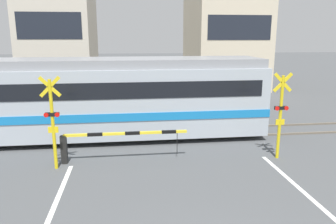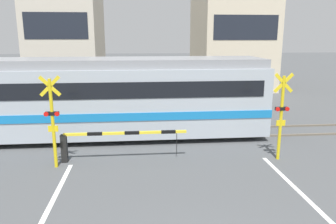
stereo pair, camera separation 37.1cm
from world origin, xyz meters
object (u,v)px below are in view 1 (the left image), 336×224
Objects in this scene: commuter_train at (30,98)px; crossing_barrier_near at (101,140)px; crossing_signal_left at (52,119)px; pedestrian at (138,90)px; crossing_signal_right at (281,112)px; crossing_barrier_far at (199,102)px.

crossing_barrier_near is (3.03, -2.91, -1.03)m from commuter_train.
pedestrian is at bearing 72.83° from crossing_signal_left.
crossing_signal_right is 1.85× the size of pedestrian.
commuter_train is at bearing -157.66° from crossing_barrier_far.
commuter_train is 11.72× the size of pedestrian.
crossing_signal_right is (1.45, -6.56, 0.92)m from crossing_barrier_far.
crossing_signal_right is at bearing -3.94° from crossing_barrier_near.
crossing_barrier_near is 7.78m from crossing_barrier_far.
commuter_train reaches higher than pedestrian.
crossing_signal_left is at bearing -163.49° from crossing_barrier_near.
crossing_signal_left is 1.00× the size of crossing_signal_right.
crossing_barrier_far is 9.11m from crossing_signal_left.
crossing_signal_left is at bearing -107.17° from pedestrian.
crossing_signal_left is (1.57, -3.34, -0.11)m from commuter_train.
crossing_barrier_far is (4.80, 6.12, 0.00)m from crossing_barrier_near.
pedestrian is (1.63, 9.56, 0.18)m from crossing_barrier_near.
pedestrian is at bearing 80.30° from crossing_barrier_near.
crossing_signal_right is at bearing 0.00° from crossing_signal_left.
crossing_barrier_near is 2.62× the size of pedestrian.
crossing_signal_left is 7.71m from crossing_signal_right.
crossing_barrier_near is 1.78m from crossing_signal_left.
commuter_train is 4.32m from crossing_barrier_near.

